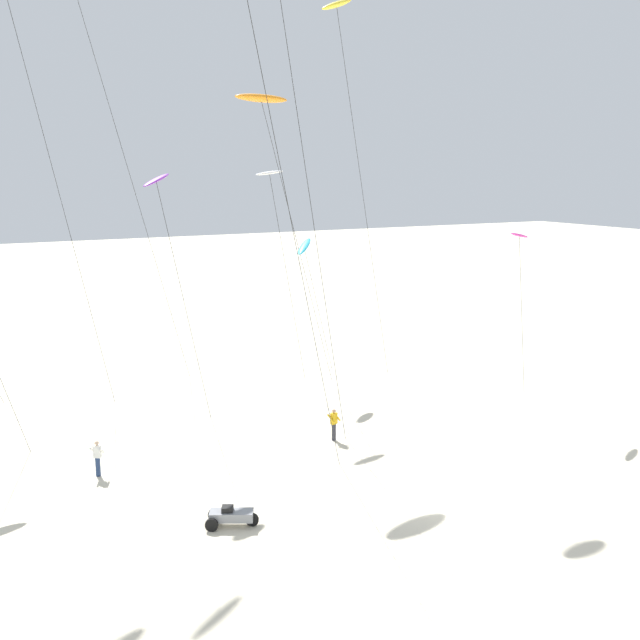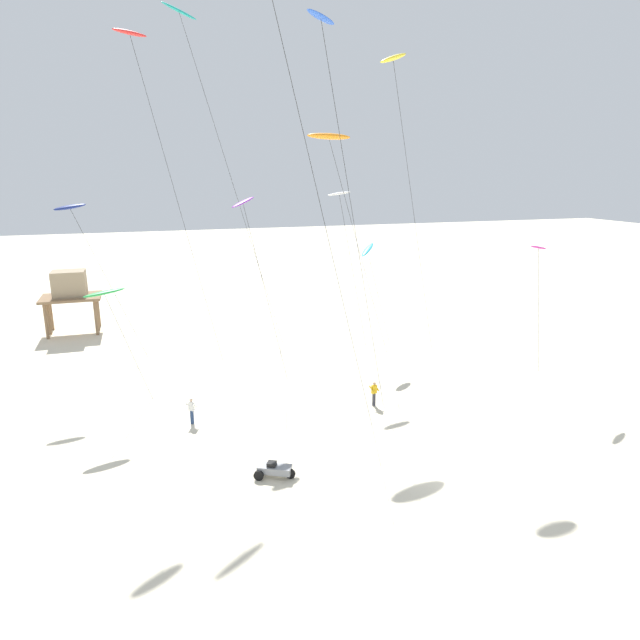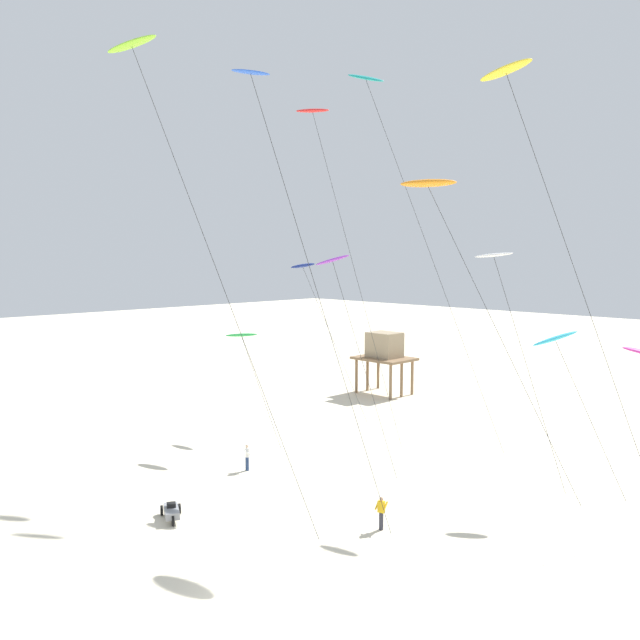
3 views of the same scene
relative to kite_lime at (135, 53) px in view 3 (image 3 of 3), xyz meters
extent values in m
plane|color=beige|center=(9.29, -0.98, -22.92)|extent=(260.00, 260.00, 0.00)
ellipsoid|color=#8CD833|center=(-0.13, -0.09, 0.40)|extent=(2.66, 1.77, 0.81)
cylinder|color=#262626|center=(3.56, 2.44, -11.31)|extent=(7.40, 5.08, 23.24)
ellipsoid|color=yellow|center=(11.72, 13.28, -0.51)|extent=(2.60, 1.71, 1.20)
cylinder|color=#262626|center=(15.09, 15.59, -11.78)|extent=(6.79, 4.66, 22.30)
ellipsoid|color=purple|center=(1.07, 12.19, -9.73)|extent=(1.98, 1.69, 0.83)
cylinder|color=#262626|center=(2.71, 13.31, -16.36)|extent=(3.32, 2.29, 13.13)
ellipsoid|color=blue|center=(3.61, 3.99, -0.82)|extent=(1.89, 1.42, 0.51)
cylinder|color=#262626|center=(6.45, 5.94, -11.90)|extent=(5.70, 3.92, 22.05)
ellipsoid|color=teal|center=(-1.68, 18.18, 2.46)|extent=(2.58, 1.62, 1.06)
cylinder|color=#262626|center=(2.31, 20.92, -10.27)|extent=(8.01, 5.50, 25.31)
ellipsoid|color=green|center=(-7.69, 12.05, -14.99)|extent=(2.63, 1.54, 0.48)
cylinder|color=#262626|center=(-6.54, 12.84, -19.01)|extent=(2.33, 1.61, 7.85)
ellipsoid|color=navy|center=(-9.91, 20.03, -10.27)|extent=(2.31, 1.27, 0.65)
cylinder|color=#262626|center=(-7.72, 21.53, -16.65)|extent=(4.42, 3.04, 12.56)
ellipsoid|color=white|center=(9.23, 16.76, -9.43)|extent=(2.20, 1.15, 0.41)
cylinder|color=#262626|center=(11.00, 17.97, -16.21)|extent=(3.57, 2.46, 13.43)
ellipsoid|color=#33BFE0|center=(12.28, 18.28, -14.00)|extent=(2.13, 2.32, 1.12)
cylinder|color=#262626|center=(13.93, 19.41, -18.51)|extent=(3.33, 2.29, 8.84)
ellipsoid|color=red|center=(-4.93, 16.33, 0.53)|extent=(2.39, 1.84, 0.39)
cylinder|color=#262626|center=(-2.29, 18.14, -11.25)|extent=(5.32, 3.66, 23.36)
ellipsoid|color=orange|center=(7.20, 13.26, -5.57)|extent=(3.43, 1.70, 0.52)
cylinder|color=#262626|center=(10.68, 15.65, -14.33)|extent=(7.00, 4.81, 17.21)
cylinder|color=#33333D|center=(8.61, 7.92, -22.48)|extent=(0.22, 0.22, 0.88)
cube|color=gold|center=(8.61, 7.92, -21.75)|extent=(0.38, 0.29, 0.58)
sphere|color=tan|center=(8.61, 7.92, -21.35)|extent=(0.20, 0.20, 0.20)
cylinder|color=gold|center=(8.82, 7.99, -21.70)|extent=(0.23, 0.51, 0.39)
cylinder|color=gold|center=(8.40, 7.86, -21.70)|extent=(0.23, 0.51, 0.39)
cylinder|color=navy|center=(-3.16, 8.87, -22.48)|extent=(0.22, 0.22, 0.88)
cube|color=white|center=(-3.16, 8.87, -21.75)|extent=(0.39, 0.36, 0.58)
sphere|color=beige|center=(-3.16, 8.87, -21.35)|extent=(0.20, 0.20, 0.20)
cylinder|color=white|center=(-3.34, 9.00, -21.70)|extent=(0.35, 0.47, 0.39)
cylinder|color=white|center=(-2.97, 8.75, -21.70)|extent=(0.35, 0.47, 0.39)
cylinder|color=#846647|center=(-14.26, 31.29, -21.24)|extent=(0.28, 0.28, 3.37)
cylinder|color=#846647|center=(-9.94, 31.29, -21.24)|extent=(0.28, 0.28, 3.37)
cylinder|color=#846647|center=(-14.26, 34.57, -21.24)|extent=(0.28, 0.28, 3.37)
cylinder|color=#846647|center=(-9.94, 34.57, -21.24)|extent=(0.28, 0.28, 3.37)
cylinder|color=#846647|center=(-14.26, 32.93, -21.24)|extent=(0.28, 0.28, 3.37)
cylinder|color=#846647|center=(-9.94, 32.93, -21.24)|extent=(0.28, 0.28, 3.37)
cube|color=#846647|center=(-12.10, 32.93, -19.44)|extent=(5.39, 4.10, 0.24)
cube|color=#9E896B|center=(-12.10, 32.93, -18.10)|extent=(2.97, 2.46, 2.44)
cube|color=gray|center=(0.26, 1.25, -22.48)|extent=(1.83, 1.41, 0.36)
cube|color=black|center=(0.13, 1.32, -22.20)|extent=(0.59, 0.59, 0.20)
cylinder|color=black|center=(0.98, 0.88, -22.66)|extent=(0.52, 0.35, 0.52)
cylinder|color=black|center=(-0.17, 1.99, -22.66)|extent=(0.52, 0.35, 0.52)
cylinder|color=black|center=(-0.59, 1.19, -22.66)|extent=(0.52, 0.35, 0.52)
camera|label=1|loc=(-10.30, -25.57, -9.14)|focal=44.08mm
camera|label=2|loc=(-5.29, -23.40, -7.87)|focal=31.03mm
camera|label=3|loc=(28.98, -16.42, -9.44)|focal=37.31mm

